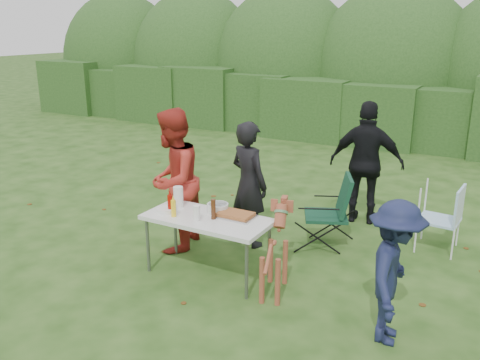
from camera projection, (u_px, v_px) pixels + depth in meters
The scene contains 20 objects.
ground at pixel (198, 269), 6.29m from camera, with size 80.00×80.00×0.00m, color #1E4211.
hedge_row at pixel (374, 110), 12.71m from camera, with size 22.00×1.40×1.70m, color #23471C.
shrub_backdrop at pixel (392, 74), 13.83m from camera, with size 20.00×2.60×3.20m, color #3D6628.
folding_table at pixel (207, 221), 5.96m from camera, with size 1.50×0.70×0.74m.
person_cook at pixel (249, 184), 6.79m from camera, with size 0.62×0.41×1.71m, color black.
person_red_jacket at pixel (173, 181), 6.63m from camera, with size 0.92×0.72×1.89m, color #AE2B21.
person_black_puffy at pixel (366, 163), 7.54m from camera, with size 1.08×0.45×1.85m, color black.
child at pixel (394, 273), 4.70m from camera, with size 0.91×0.52×1.40m, color #171D3F.
dog at pixel (274, 255), 5.60m from camera, with size 0.98×0.39×0.93m, color #964A30, non-canonical shape.
camping_chair at pixel (326, 211), 6.79m from camera, with size 0.63×0.63×1.01m, color #123D29, non-canonical shape.
lawn_chair at pixel (439, 217), 6.72m from camera, with size 0.54×0.54×0.92m, color #54A3D9, non-canonical shape.
food_tray at pixel (236, 216), 5.94m from camera, with size 0.45×0.30×0.02m, color #B7B7BA.
focaccia_bread at pixel (236, 214), 5.94m from camera, with size 0.40×0.26×0.04m, color #9F5A2D.
mustard_bottle at pixel (174, 208), 5.94m from camera, with size 0.06×0.06×0.20m, color yellow.
ketchup_bottle at pixel (170, 204), 6.06m from camera, with size 0.06×0.06×0.22m, color #970D05.
beer_bottle at pixel (213, 209), 5.86m from camera, with size 0.06×0.06×0.24m, color #47230F.
paper_towel_roll at pixel (178, 197), 6.24m from camera, with size 0.12×0.12×0.26m, color white.
cup_stack at pixel (197, 213), 5.83m from camera, with size 0.08×0.08×0.18m, color white.
pasta_bowl at pixel (218, 208), 6.11m from camera, with size 0.26×0.26×0.10m, color silver.
plate_stack at pixel (166, 210), 6.11m from camera, with size 0.24×0.24×0.05m, color white.
Camera 1 is at (3.22, -4.71, 2.91)m, focal length 38.00 mm.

